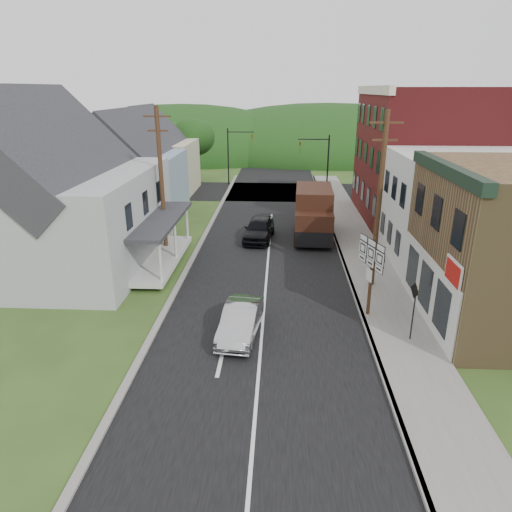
# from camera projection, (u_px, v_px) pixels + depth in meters

# --- Properties ---
(ground) EXTENTS (120.00, 120.00, 0.00)m
(ground) POSITION_uv_depth(u_px,v_px,m) (263.00, 314.00, 21.28)
(ground) COLOR #2D4719
(ground) RESTS_ON ground
(road) EXTENTS (9.00, 90.00, 0.02)m
(road) POSITION_uv_depth(u_px,v_px,m) (269.00, 245.00, 30.65)
(road) COLOR black
(road) RESTS_ON ground
(cross_road) EXTENTS (60.00, 9.00, 0.02)m
(cross_road) POSITION_uv_depth(u_px,v_px,m) (274.00, 192.00, 46.58)
(cross_road) COLOR black
(cross_road) RESTS_ON ground
(sidewalk_right) EXTENTS (2.80, 55.00, 0.15)m
(sidewalk_right) POSITION_uv_depth(u_px,v_px,m) (363.00, 256.00, 28.45)
(sidewalk_right) COLOR slate
(sidewalk_right) RESTS_ON ground
(curb_right) EXTENTS (0.20, 55.00, 0.15)m
(curb_right) POSITION_uv_depth(u_px,v_px,m) (341.00, 256.00, 28.52)
(curb_right) COLOR slate
(curb_right) RESTS_ON ground
(curb_left) EXTENTS (0.30, 55.00, 0.12)m
(curb_left) POSITION_uv_depth(u_px,v_px,m) (195.00, 253.00, 28.99)
(curb_left) COLOR slate
(curb_left) RESTS_ON ground
(storefront_white) EXTENTS (8.00, 7.00, 6.50)m
(storefront_white) POSITION_uv_depth(u_px,v_px,m) (462.00, 210.00, 26.61)
(storefront_white) COLOR silver
(storefront_white) RESTS_ON ground
(storefront_red) EXTENTS (8.00, 12.00, 10.00)m
(storefront_red) POSITION_uv_depth(u_px,v_px,m) (420.00, 157.00, 34.91)
(storefront_red) COLOR maroon
(storefront_red) RESTS_ON ground
(house_gray) EXTENTS (10.20, 12.24, 8.35)m
(house_gray) POSITION_uv_depth(u_px,v_px,m) (58.00, 194.00, 26.04)
(house_gray) COLOR #B0B3B5
(house_gray) RESTS_ON ground
(house_blue) EXTENTS (7.14, 8.16, 7.28)m
(house_blue) POSITION_uv_depth(u_px,v_px,m) (135.00, 171.00, 36.49)
(house_blue) COLOR #7E9AAC
(house_blue) RESTS_ON ground
(house_cream) EXTENTS (7.14, 8.16, 7.28)m
(house_cream) POSITION_uv_depth(u_px,v_px,m) (157.00, 156.00, 44.95)
(house_cream) COLOR #B9B48F
(house_cream) RESTS_ON ground
(utility_pole_right) EXTENTS (1.60, 0.26, 9.00)m
(utility_pole_right) POSITION_uv_depth(u_px,v_px,m) (379.00, 201.00, 22.66)
(utility_pole_right) COLOR #472D19
(utility_pole_right) RESTS_ON ground
(utility_pole_left) EXTENTS (1.60, 0.26, 9.00)m
(utility_pole_left) POSITION_uv_depth(u_px,v_px,m) (161.00, 181.00, 27.49)
(utility_pole_left) COLOR #472D19
(utility_pole_left) RESTS_ON ground
(traffic_signal_right) EXTENTS (2.87, 0.20, 6.00)m
(traffic_signal_right) POSITION_uv_depth(u_px,v_px,m) (320.00, 160.00, 41.78)
(traffic_signal_right) COLOR black
(traffic_signal_right) RESTS_ON ground
(traffic_signal_left) EXTENTS (2.87, 0.20, 6.00)m
(traffic_signal_left) POSITION_uv_depth(u_px,v_px,m) (235.00, 150.00, 48.78)
(traffic_signal_left) COLOR black
(traffic_signal_left) RESTS_ON ground
(tree_left_b) EXTENTS (4.80, 4.80, 6.94)m
(tree_left_b) POSITION_uv_depth(u_px,v_px,m) (27.00, 165.00, 31.69)
(tree_left_b) COLOR #382616
(tree_left_b) RESTS_ON ground
(tree_left_c) EXTENTS (5.80, 5.80, 8.41)m
(tree_left_c) POSITION_uv_depth(u_px,v_px,m) (51.00, 138.00, 38.93)
(tree_left_c) COLOR #382616
(tree_left_c) RESTS_ON ground
(tree_left_d) EXTENTS (4.80, 4.80, 6.94)m
(tree_left_d) POSITION_uv_depth(u_px,v_px,m) (193.00, 137.00, 50.03)
(tree_left_d) COLOR #382616
(tree_left_d) RESTS_ON ground
(forested_ridge) EXTENTS (90.00, 30.00, 16.00)m
(forested_ridge) POSITION_uv_depth(u_px,v_px,m) (277.00, 155.00, 72.82)
(forested_ridge) COLOR #14340F
(forested_ridge) RESTS_ON ground
(silver_sedan) EXTENTS (1.82, 4.20, 1.34)m
(silver_sedan) POSITION_uv_depth(u_px,v_px,m) (241.00, 321.00, 19.26)
(silver_sedan) COLOR #A4A4A9
(silver_sedan) RESTS_ON ground
(dark_sedan) EXTENTS (2.25, 4.72, 1.56)m
(dark_sedan) POSITION_uv_depth(u_px,v_px,m) (259.00, 229.00, 31.49)
(dark_sedan) COLOR black
(dark_sedan) RESTS_ON ground
(delivery_van) EXTENTS (2.79, 6.26, 3.44)m
(delivery_van) POSITION_uv_depth(u_px,v_px,m) (313.00, 213.00, 31.71)
(delivery_van) COLOR black
(delivery_van) RESTS_ON ground
(route_sign_cluster) EXTENTS (0.74, 2.00, 3.66)m
(route_sign_cluster) POSITION_uv_depth(u_px,v_px,m) (371.00, 266.00, 20.17)
(route_sign_cluster) COLOR #472D19
(route_sign_cluster) RESTS_ON sidewalk_right
(warning_sign) EXTENTS (0.18, 0.69, 2.54)m
(warning_sign) POSITION_uv_depth(u_px,v_px,m) (414.00, 303.00, 18.34)
(warning_sign) COLOR black
(warning_sign) RESTS_ON sidewalk_right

